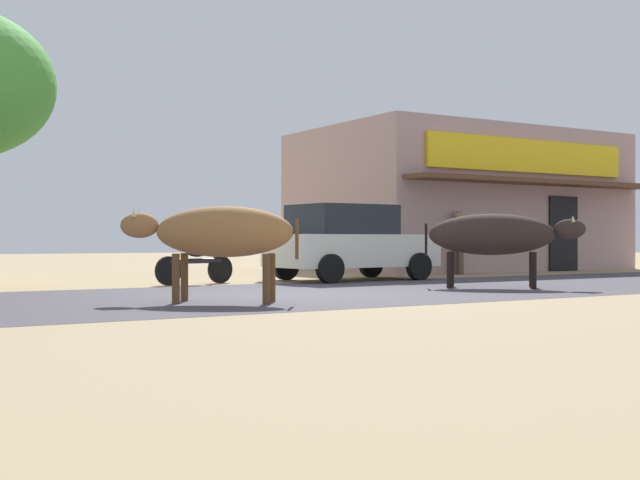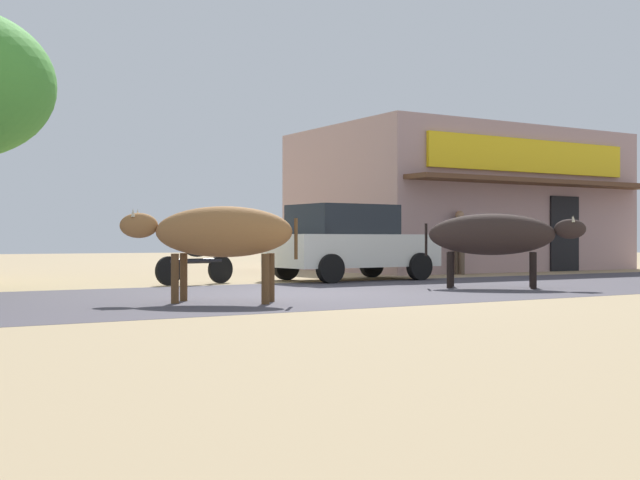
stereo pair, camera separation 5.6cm
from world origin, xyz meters
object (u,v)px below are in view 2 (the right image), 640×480
object	(u,v)px
cow_near_brown	(219,233)
pedestrian_by_shop	(460,237)
parked_motorcycle	(196,261)
cow_far_dark	(494,235)
parked_hatchback_car	(350,242)

from	to	relation	value
cow_near_brown	pedestrian_by_shop	xyz separation A→B (m)	(9.08, 5.40, -0.04)
parked_motorcycle	cow_far_dark	distance (m)	5.82
cow_near_brown	cow_far_dark	size ratio (longest dim) A/B	0.94
parked_motorcycle	cow_far_dark	world-z (taller)	cow_far_dark
parked_hatchback_car	parked_motorcycle	distance (m)	3.53
parked_motorcycle	pedestrian_by_shop	size ratio (longest dim) A/B	1.09
parked_motorcycle	cow_near_brown	bearing A→B (deg)	-108.95
parked_motorcycle	cow_near_brown	xyz separation A→B (m)	(-1.58, -4.60, 0.53)
parked_motorcycle	pedestrian_by_shop	distance (m)	7.56
parked_hatchback_car	cow_near_brown	xyz separation A→B (m)	(-5.08, -4.40, 0.15)
cow_far_dark	parked_hatchback_car	bearing A→B (deg)	100.99
cow_far_dark	pedestrian_by_shop	world-z (taller)	pedestrian_by_shop
pedestrian_by_shop	cow_near_brown	bearing A→B (deg)	-149.23
cow_near_brown	parked_motorcycle	bearing A→B (deg)	71.05
parked_hatchback_car	cow_far_dark	bearing A→B (deg)	-79.01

